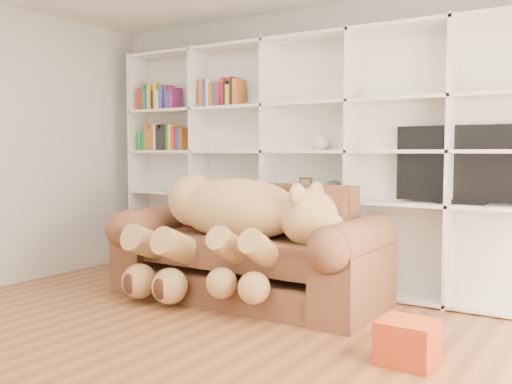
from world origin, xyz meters
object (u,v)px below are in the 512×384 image
Objects in this scene: sofa at (249,256)px; teddy_bear at (231,221)px; tv at (463,165)px; gift_box at (407,342)px.

teddy_bear is (-0.05, -0.20, 0.32)m from sofa.
teddy_bear is 1.64× the size of tv.
tv is (-0.03, 1.51, 1.05)m from gift_box.
teddy_bear is at bearing 161.00° from gift_box.
sofa is 1.97m from tv.
sofa is at bearing 154.60° from gift_box.
gift_box is (1.68, -0.80, -0.25)m from sofa.
tv is at bearing 27.41° from teddy_bear.
teddy_bear is 1.92m from gift_box.
teddy_bear is 1.99m from tv.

